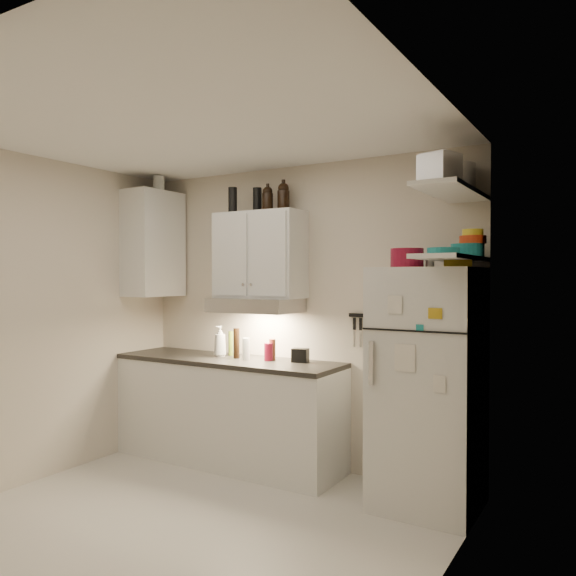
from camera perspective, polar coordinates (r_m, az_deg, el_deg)
The scene contains 36 objects.
floor at distance 4.02m, azimuth -10.57°, elevation -23.04°, with size 3.20×3.00×0.02m, color silver.
ceiling at distance 3.79m, azimuth -10.71°, elevation 16.02°, with size 3.20×3.00×0.02m, color white.
back_wall at distance 4.91m, azimuth 1.17°, elevation -2.77°, with size 3.20×0.02×2.60m, color beige.
left_wall at distance 4.90m, azimuth -24.88°, elevation -2.88°, with size 0.02×3.00×2.60m, color beige.
right_wall at distance 2.88m, azimuth 14.18°, elevation -5.54°, with size 0.02×3.00×2.60m, color beige.
base_cabinet at distance 5.09m, azimuth -6.14°, elevation -12.46°, with size 2.10×0.60×0.88m, color white.
countertop at distance 5.00m, azimuth -6.15°, elevation -7.32°, with size 2.10×0.62×0.04m, color #282522.
upper_cabinet at distance 4.91m, azimuth -2.89°, elevation 3.36°, with size 0.80×0.33×0.75m, color white.
side_cabinet at distance 5.53m, azimuth -13.52°, elevation 4.37°, with size 0.33×0.55×1.00m, color white.
range_hood at distance 4.86m, azimuth -3.31°, elevation -1.75°, with size 0.76×0.46×0.12m, color silver.
fridge at distance 4.15m, azimuth 14.02°, elevation -9.79°, with size 0.70×0.68×1.70m, color silver.
shelf_hi at distance 3.93m, azimuth 16.36°, elevation 9.37°, with size 0.30×0.95×0.03m, color white.
shelf_lo at distance 3.89m, azimuth 16.32°, elevation 2.95°, with size 0.30×0.95×0.03m, color white.
knife_strip at distance 4.58m, azimuth 8.64°, elevation -2.81°, with size 0.42×0.02×0.03m, color black.
dutch_oven at distance 4.04m, azimuth 11.99°, elevation 3.00°, with size 0.23×0.23×0.13m, color maroon.
book_stack at distance 3.91m, azimuth 16.83°, elevation 2.60°, with size 0.18×0.22×0.07m, color #B99317.
spice_jar at distance 4.08m, azimuth 14.22°, elevation 2.74°, with size 0.06×0.06×0.10m, color silver.
stock_pot at distance 4.25m, azimuth 16.46°, elevation 10.44°, with size 0.31×0.31×0.22m, color silver.
tin_a at distance 3.88m, azimuth 15.13°, elevation 11.37°, with size 0.22×0.20×0.22m, color #AAAAAD.
tin_b at distance 3.62m, azimuth 15.05°, elevation 11.70°, with size 0.17×0.17×0.17m, color #AAAAAD.
bowl_teal at distance 4.15m, azimuth 17.77°, elevation 3.66°, with size 0.23×0.23×0.09m, color teal.
bowl_orange at distance 4.14m, azimuth 18.26°, elevation 4.67°, with size 0.18×0.18×0.05m, color red.
bowl_yellow at distance 4.15m, azimuth 18.26°, elevation 5.37°, with size 0.14×0.14×0.05m, color yellow.
plates at distance 3.88m, azimuth 15.50°, elevation 3.57°, with size 0.21×0.21×0.05m, color teal.
growler_a at distance 4.90m, azimuth -2.09°, elevation 9.07°, with size 0.09×0.09×0.22m, color black, non-canonical shape.
growler_b at distance 4.88m, azimuth -0.46°, elevation 9.27°, with size 0.11×0.11×0.25m, color black, non-canonical shape.
thermos_a at distance 5.03m, azimuth -3.14°, elevation 8.87°, with size 0.08×0.08×0.22m, color black.
thermos_b at distance 5.03m, azimuth -5.64°, elevation 8.87°, with size 0.08×0.08×0.22m, color black.
side_jar at distance 5.54m, azimuth -12.99°, elevation 10.31°, with size 0.11×0.11×0.14m, color silver.
soap_bottle at distance 5.07m, azimuth -6.92°, elevation -5.21°, with size 0.12×0.12×0.31m, color white.
pepper_mill at distance 4.83m, azimuth -1.61°, elevation -6.28°, with size 0.06×0.06×0.18m, color brown.
oil_bottle at distance 5.15m, azimuth -5.84°, elevation -5.61°, with size 0.04×0.04×0.22m, color #5B721C.
vinegar_bottle at distance 4.96m, azimuth -5.25°, elevation -5.61°, with size 0.06×0.06×0.27m, color black.
clear_bottle at distance 4.87m, azimuth -4.29°, elevation -6.19°, with size 0.06×0.06×0.19m, color silver.
red_jar at distance 4.81m, azimuth -2.00°, elevation -6.50°, with size 0.08×0.08×0.15m, color maroon.
caddy at distance 4.73m, azimuth 1.25°, elevation -6.85°, with size 0.13×0.10×0.11m, color black.
Camera 1 is at (2.44, -2.74, 1.63)m, focal length 35.00 mm.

